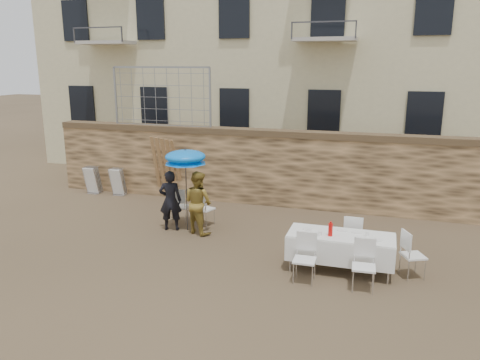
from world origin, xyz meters
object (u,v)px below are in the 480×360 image
(umbrella, at_px, (185,159))
(banquet_table, at_px, (341,236))
(table_chair_back, at_px, (353,236))
(man_suit, at_px, (170,201))
(woman_dress, at_px, (198,202))
(chair_stack_left, at_px, (95,179))
(chair_stack_right, at_px, (119,181))
(table_chair_front_left, at_px, (305,259))
(soda_bottle, at_px, (330,230))
(table_chair_side, at_px, (413,254))
(couple_chair_right, at_px, (205,208))
(table_chair_front_right, at_px, (364,266))
(couple_chair_left, at_px, (180,205))

(umbrella, height_order, banquet_table, umbrella)
(table_chair_back, bearing_deg, man_suit, -3.88)
(woman_dress, height_order, banquet_table, woman_dress)
(chair_stack_left, bearing_deg, woman_dress, -28.01)
(chair_stack_right, bearing_deg, table_chair_front_left, -33.18)
(chair_stack_left, bearing_deg, soda_bottle, -25.30)
(table_chair_back, relative_size, table_chair_side, 1.00)
(chair_stack_left, distance_m, chair_stack_right, 0.90)
(woman_dress, height_order, chair_stack_right, woman_dress)
(umbrella, relative_size, chair_stack_left, 2.11)
(man_suit, bearing_deg, banquet_table, 147.65)
(soda_bottle, xyz_separation_m, chair_stack_left, (-8.01, 3.78, -0.45))
(couple_chair_right, height_order, chair_stack_left, couple_chair_right)
(table_chair_front_left, relative_size, chair_stack_left, 1.04)
(table_chair_front_right, bearing_deg, man_suit, 155.31)
(table_chair_front_right, relative_size, table_chair_side, 1.00)
(umbrella, distance_m, chair_stack_left, 5.08)
(chair_stack_right, bearing_deg, soda_bottle, -28.04)
(couple_chair_left, bearing_deg, man_suit, 80.51)
(woman_dress, xyz_separation_m, chair_stack_right, (-3.73, 2.46, -0.33))
(chair_stack_left, bearing_deg, umbrella, -28.90)
(woman_dress, relative_size, umbrella, 0.81)
(chair_stack_right, bearing_deg, woman_dress, -33.43)
(couple_chair_left, height_order, table_chair_front_right, same)
(soda_bottle, bearing_deg, banquet_table, 36.87)
(umbrella, height_order, chair_stack_right, umbrella)
(couple_chair_right, bearing_deg, chair_stack_left, -4.92)
(woman_dress, height_order, soda_bottle, woman_dress)
(umbrella, bearing_deg, woman_dress, -15.95)
(man_suit, xyz_separation_m, table_chair_front_left, (3.73, -1.92, -0.29))
(umbrella, xyz_separation_m, couple_chair_right, (0.30, 0.45, -1.35))
(woman_dress, xyz_separation_m, couple_chair_right, (-0.05, 0.55, -0.31))
(soda_bottle, height_order, table_chair_front_right, soda_bottle)
(table_chair_back, distance_m, chair_stack_right, 8.02)
(banquet_table, xyz_separation_m, table_chair_back, (0.20, 0.80, -0.25))
(couple_chair_left, relative_size, table_chair_back, 1.00)
(soda_bottle, bearing_deg, couple_chair_left, 155.60)
(table_chair_front_left, bearing_deg, chair_stack_right, 146.24)
(chair_stack_left, bearing_deg, man_suit, -32.40)
(table_chair_back, bearing_deg, couple_chair_right, -12.73)
(couple_chair_right, relative_size, table_chair_back, 1.00)
(couple_chair_left, xyz_separation_m, couple_chair_right, (0.70, 0.00, 0.00))
(couple_chair_right, height_order, soda_bottle, soda_bottle)
(umbrella, bearing_deg, couple_chair_right, 56.31)
(man_suit, distance_m, banquet_table, 4.48)
(man_suit, height_order, table_chair_side, man_suit)
(couple_chair_right, bearing_deg, table_chair_side, 179.86)
(banquet_table, bearing_deg, table_chair_back, 75.96)
(man_suit, relative_size, soda_bottle, 5.92)
(table_chair_back, bearing_deg, table_chair_side, 150.56)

